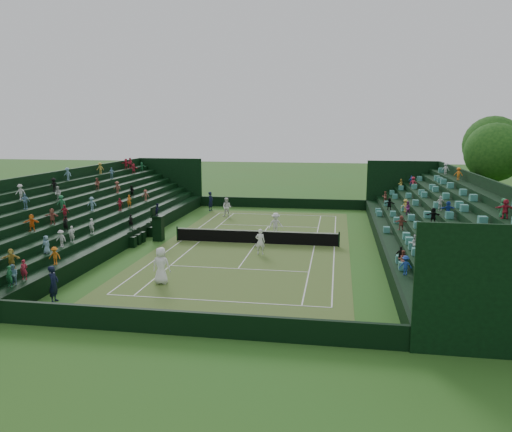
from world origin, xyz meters
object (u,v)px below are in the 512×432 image
object	(u,v)px
tennis_net	(256,237)
player_near_east	(260,242)
player_far_east	(276,224)
player_far_west	(227,207)
player_near_west	(161,266)
umpire_chair	(158,225)

from	to	relation	value
tennis_net	player_near_east	distance (m)	2.97
player_near_east	player_far_east	xyz separation A→B (m)	(0.28, 5.75, 0.03)
player_far_west	player_near_west	bearing A→B (deg)	-80.71
umpire_chair	player_near_west	bearing A→B (deg)	-68.80
umpire_chair	player_near_west	xyz separation A→B (m)	(3.72, -9.58, -0.19)
player_near_east	player_far_east	size ratio (longest dim) A/B	0.97
umpire_chair	player_near_east	world-z (taller)	umpire_chair
player_far_west	player_far_east	distance (m)	8.94
player_near_east	player_far_east	distance (m)	5.76
player_near_west	player_far_east	xyz separation A→B (m)	(4.47, 12.64, -0.11)
player_near_west	player_near_east	xyz separation A→B (m)	(4.19, 6.89, -0.14)
tennis_net	player_near_east	world-z (taller)	player_near_east
tennis_net	player_near_west	size ratio (longest dim) A/B	5.91
tennis_net	player_near_east	size ratio (longest dim) A/B	6.87
umpire_chair	player_near_west	size ratio (longest dim) A/B	1.39
umpire_chair	player_far_west	world-z (taller)	umpire_chair
player_far_west	player_far_east	world-z (taller)	player_far_west
tennis_net	umpire_chair	world-z (taller)	umpire_chair
tennis_net	player_far_east	distance (m)	3.10
tennis_net	umpire_chair	distance (m)	7.19
player_near_east	player_far_west	size ratio (longest dim) A/B	0.96
player_near_east	player_far_west	distance (m)	13.86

